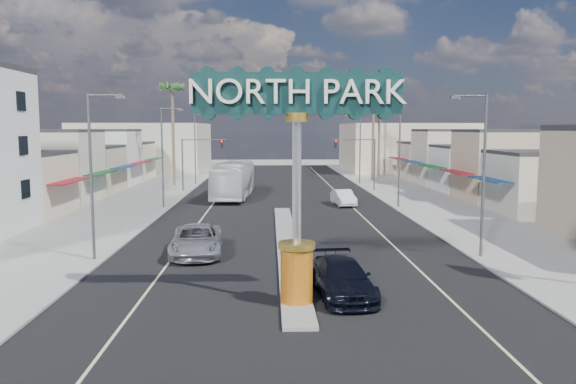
{
  "coord_description": "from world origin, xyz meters",
  "views": [
    {
      "loc": [
        -1.08,
        -20.11,
        7.15
      ],
      "look_at": [
        -0.1,
        9.56,
        3.79
      ],
      "focal_mm": 35.0,
      "sensor_mm": 36.0,
      "label": 1
    }
  ],
  "objects": [
    {
      "name": "streetlight_r_near",
      "position": [
        10.43,
        10.0,
        5.07
      ],
      "size": [
        2.03,
        0.22,
        9.0
      ],
      "color": "#47474C",
      "rests_on": "ground"
    },
    {
      "name": "backdrop_far_right",
      "position": [
        22.0,
        75.0,
        4.0
      ],
      "size": [
        20.0,
        20.0,
        8.0
      ],
      "primitive_type": "cube",
      "color": "beige",
      "rests_on": "ground"
    },
    {
      "name": "suv_left",
      "position": [
        -5.24,
        11.29,
        0.84
      ],
      "size": [
        3.24,
        6.26,
        1.69
      ],
      "primitive_type": "imported",
      "rotation": [
        0.0,
        0.0,
        0.07
      ],
      "color": "#B9BABE",
      "rests_on": "ground"
    },
    {
      "name": "streetlight_l_near",
      "position": [
        -10.43,
        10.0,
        5.07
      ],
      "size": [
        2.03,
        0.22,
        9.0
      ],
      "color": "#47474C",
      "rests_on": "ground"
    },
    {
      "name": "streetlight_l_mid",
      "position": [
        -10.43,
        30.0,
        5.07
      ],
      "size": [
        2.03,
        0.22,
        9.0
      ],
      "color": "#47474C",
      "rests_on": "ground"
    },
    {
      "name": "palm_right_far",
      "position": [
        15.0,
        62.0,
        12.39
      ],
      "size": [
        2.6,
        2.6,
        14.1
      ],
      "color": "brown",
      "rests_on": "ground"
    },
    {
      "name": "storefront_row_left",
      "position": [
        -24.0,
        43.0,
        3.0
      ],
      "size": [
        12.0,
        42.0,
        6.0
      ],
      "primitive_type": "cube",
      "color": "beige",
      "rests_on": "ground"
    },
    {
      "name": "streetlight_r_mid",
      "position": [
        10.43,
        30.0,
        5.07
      ],
      "size": [
        2.03,
        0.22,
        9.0
      ],
      "color": "#47474C",
      "rests_on": "ground"
    },
    {
      "name": "sidewalk_right",
      "position": [
        14.0,
        30.0,
        0.06
      ],
      "size": [
        8.0,
        120.0,
        0.12
      ],
      "primitive_type": "cube",
      "color": "gray",
      "rests_on": "ground"
    },
    {
      "name": "streetlight_l_far",
      "position": [
        -10.43,
        52.0,
        5.07
      ],
      "size": [
        2.03,
        0.22,
        9.0
      ],
      "color": "#47474C",
      "rests_on": "ground"
    },
    {
      "name": "sidewalk_left",
      "position": [
        -14.0,
        30.0,
        0.06
      ],
      "size": [
        8.0,
        120.0,
        0.12
      ],
      "primitive_type": "cube",
      "color": "gray",
      "rests_on": "ground"
    },
    {
      "name": "palm_right_mid",
      "position": [
        13.0,
        56.0,
        10.6
      ],
      "size": [
        2.6,
        2.6,
        12.1
      ],
      "color": "brown",
      "rests_on": "ground"
    },
    {
      "name": "streetlight_r_far",
      "position": [
        10.43,
        52.0,
        5.07
      ],
      "size": [
        2.03,
        0.22,
        9.0
      ],
      "color": "#47474C",
      "rests_on": "ground"
    },
    {
      "name": "ground",
      "position": [
        0.0,
        30.0,
        0.0
      ],
      "size": [
        160.0,
        160.0,
        0.0
      ],
      "primitive_type": "plane",
      "color": "gray",
      "rests_on": "ground"
    },
    {
      "name": "backdrop_far_left",
      "position": [
        -22.0,
        75.0,
        4.0
      ],
      "size": [
        20.0,
        20.0,
        8.0
      ],
      "primitive_type": "cube",
      "color": "#B7B29E",
      "rests_on": "ground"
    },
    {
      "name": "gateway_sign",
      "position": [
        0.0,
        1.98,
        5.93
      ],
      "size": [
        8.2,
        1.5,
        9.15
      ],
      "color": "#B4460D",
      "rests_on": "median_island"
    },
    {
      "name": "road",
      "position": [
        0.0,
        30.0,
        0.01
      ],
      "size": [
        20.0,
        120.0,
        0.01
      ],
      "primitive_type": "cube",
      "color": "black",
      "rests_on": "ground"
    },
    {
      "name": "traffic_signal_left",
      "position": [
        -9.18,
        43.99,
        4.27
      ],
      "size": [
        5.09,
        0.45,
        6.0
      ],
      "color": "#47474C",
      "rests_on": "ground"
    },
    {
      "name": "suv_right",
      "position": [
        2.0,
        3.2,
        0.79
      ],
      "size": [
        2.71,
        5.62,
        1.58
      ],
      "primitive_type": "imported",
      "rotation": [
        0.0,
        0.0,
        0.09
      ],
      "color": "black",
      "rests_on": "ground"
    },
    {
      "name": "traffic_signal_right",
      "position": [
        9.18,
        43.99,
        4.27
      ],
      "size": [
        5.09,
        0.45,
        6.0
      ],
      "color": "#47474C",
      "rests_on": "ground"
    },
    {
      "name": "palm_left_far",
      "position": [
        -13.0,
        50.0,
        11.5
      ],
      "size": [
        2.6,
        2.6,
        13.1
      ],
      "color": "brown",
      "rests_on": "ground"
    },
    {
      "name": "median_island",
      "position": [
        0.0,
        14.0,
        0.08
      ],
      "size": [
        1.3,
        30.0,
        0.16
      ],
      "primitive_type": "cube",
      "color": "gray",
      "rests_on": "ground"
    },
    {
      "name": "city_bus",
      "position": [
        -4.82,
        38.04,
        1.84
      ],
      "size": [
        3.9,
        13.4,
        3.69
      ],
      "primitive_type": "imported",
      "rotation": [
        0.0,
        0.0,
        -0.06
      ],
      "color": "silver",
      "rests_on": "ground"
    },
    {
      "name": "car_parked_right",
      "position": [
        5.8,
        31.65,
        0.74
      ],
      "size": [
        2.08,
        4.64,
        1.48
      ],
      "primitive_type": "imported",
      "rotation": [
        0.0,
        0.0,
        0.12
      ],
      "color": "silver",
      "rests_on": "ground"
    },
    {
      "name": "storefront_row_right",
      "position": [
        24.0,
        43.0,
        3.0
      ],
      "size": [
        12.0,
        42.0,
        6.0
      ],
      "primitive_type": "cube",
      "color": "#B7B29E",
      "rests_on": "ground"
    }
  ]
}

